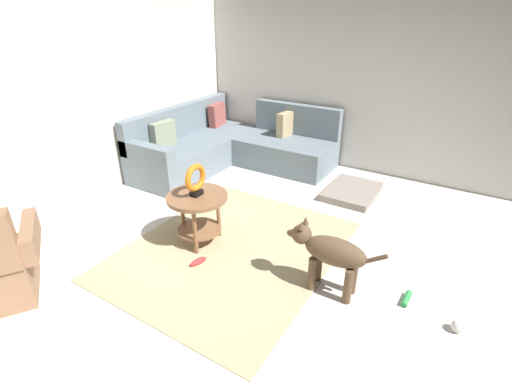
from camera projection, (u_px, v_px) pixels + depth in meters
name	position (u px, v px, depth m)	size (l,w,h in m)	color
ground_plane	(287.00, 287.00, 3.31)	(6.00, 6.00, 0.10)	silver
wall_back	(53.00, 93.00, 4.07)	(6.00, 0.12, 2.70)	silver
wall_right	(392.00, 78.00, 4.93)	(0.12, 6.00, 2.70)	silver
area_rug	(232.00, 249.00, 3.73)	(2.30, 1.90, 0.01)	tan
sectional_couch	(230.00, 147.00, 5.62)	(2.20, 2.25, 0.88)	slate
side_table	(198.00, 206.00, 3.68)	(0.60, 0.60, 0.54)	brown
torus_sculpture	(196.00, 179.00, 3.55)	(0.28, 0.08, 0.33)	black
dog_bed_mat	(352.00, 192.00, 4.81)	(0.80, 0.60, 0.09)	gray
dog	(330.00, 253.00, 3.05)	(0.23, 0.85, 0.63)	brown
dog_toy_ball	(458.00, 327.00, 2.77)	(0.09, 0.09, 0.09)	silver
dog_toy_rope	(406.00, 299.00, 3.06)	(0.05, 0.05, 0.19)	green
dog_toy_bone	(198.00, 262.00, 3.51)	(0.18, 0.06, 0.06)	red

